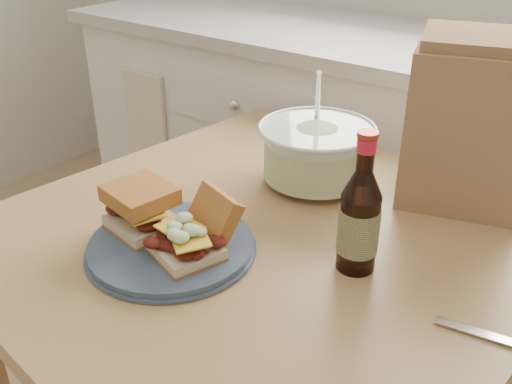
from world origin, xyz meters
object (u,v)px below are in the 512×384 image
Objects in this scene: dining_table at (265,282)px; beer_bottle at (359,220)px; plate at (171,246)px; coleslaw_bowl at (316,155)px; paper_bag at (471,131)px.

dining_table is 4.30× the size of beer_bottle.
plate is at bearing -135.06° from beer_bottle.
paper_bag is (0.27, 0.10, 0.09)m from coleslaw_bowl.
coleslaw_bowl is 1.02× the size of beer_bottle.
paper_bag is at bearing 60.68° from dining_table.
beer_bottle reaches higher than dining_table.
coleslaw_bowl is at bearing 105.90° from dining_table.
paper_bag reaches higher than beer_bottle.
coleslaw_bowl is (0.06, 0.37, 0.05)m from plate.
paper_bag is at bearing 96.11° from beer_bottle.
dining_table is at bearing -142.95° from paper_bag.
beer_bottle is at bearing 8.35° from dining_table.
plate is 0.38m from coleslaw_bowl.
dining_table is 0.48m from paper_bag.
paper_bag is at bearing 19.96° from coleslaw_bowl.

